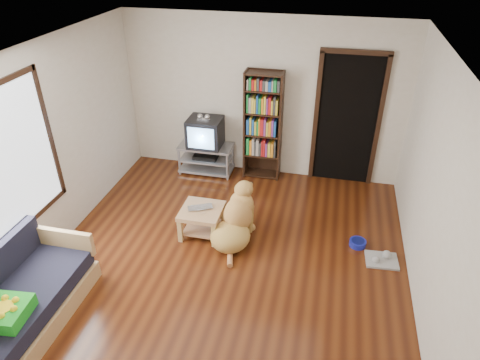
% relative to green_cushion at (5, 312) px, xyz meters
% --- Properties ---
extents(ground, '(5.00, 5.00, 0.00)m').
position_rel_green_cushion_xyz_m(ground, '(1.75, 1.63, -0.49)').
color(ground, '#53250E').
rests_on(ground, ground).
extents(ceiling, '(5.00, 5.00, 0.00)m').
position_rel_green_cushion_xyz_m(ceiling, '(1.75, 1.63, 2.11)').
color(ceiling, white).
rests_on(ceiling, ground).
extents(wall_back, '(4.50, 0.00, 4.50)m').
position_rel_green_cushion_xyz_m(wall_back, '(1.75, 4.13, 0.81)').
color(wall_back, beige).
rests_on(wall_back, ground).
extents(wall_left, '(0.00, 5.00, 5.00)m').
position_rel_green_cushion_xyz_m(wall_left, '(-0.50, 1.63, 0.81)').
color(wall_left, beige).
rests_on(wall_left, ground).
extents(wall_right, '(0.00, 5.00, 5.00)m').
position_rel_green_cushion_xyz_m(wall_right, '(4.00, 1.63, 0.81)').
color(wall_right, beige).
rests_on(wall_right, ground).
extents(green_cushion, '(0.46, 0.46, 0.14)m').
position_rel_green_cushion_xyz_m(green_cushion, '(0.00, 0.00, 0.00)').
color(green_cushion, green).
rests_on(green_cushion, sofa).
extents(laptop, '(0.39, 0.34, 0.03)m').
position_rel_green_cushion_xyz_m(laptop, '(1.29, 2.17, -0.08)').
color(laptop, '#B7B6BB').
rests_on(laptop, coffee_table).
extents(dog_bowl, '(0.22, 0.22, 0.08)m').
position_rel_green_cushion_xyz_m(dog_bowl, '(3.39, 2.40, -0.45)').
color(dog_bowl, '#161E9C').
rests_on(dog_bowl, ground).
extents(grey_rag, '(0.42, 0.35, 0.03)m').
position_rel_green_cushion_xyz_m(grey_rag, '(3.69, 2.15, -0.47)').
color(grey_rag, '#A8A8A8').
rests_on(grey_rag, ground).
extents(window, '(0.03, 1.46, 1.70)m').
position_rel_green_cushion_xyz_m(window, '(-0.48, 1.13, 1.01)').
color(window, white).
rests_on(window, wall_left).
extents(doorway, '(1.03, 0.05, 2.19)m').
position_rel_green_cushion_xyz_m(doorway, '(3.10, 4.11, 0.63)').
color(doorway, black).
rests_on(doorway, wall_back).
extents(tv_stand, '(0.90, 0.45, 0.50)m').
position_rel_green_cushion_xyz_m(tv_stand, '(0.85, 3.88, -0.22)').
color(tv_stand, '#99999E').
rests_on(tv_stand, ground).
extents(crt_tv, '(0.55, 0.52, 0.58)m').
position_rel_green_cushion_xyz_m(crt_tv, '(0.85, 3.90, 0.25)').
color(crt_tv, black).
rests_on(crt_tv, tv_stand).
extents(bookshelf, '(0.60, 0.30, 1.80)m').
position_rel_green_cushion_xyz_m(bookshelf, '(1.80, 3.97, 0.51)').
color(bookshelf, black).
rests_on(bookshelf, ground).
extents(sofa, '(0.80, 1.80, 0.80)m').
position_rel_green_cushion_xyz_m(sofa, '(-0.12, 0.25, -0.23)').
color(sofa, tan).
rests_on(sofa, ground).
extents(coffee_table, '(0.55, 0.55, 0.40)m').
position_rel_green_cushion_xyz_m(coffee_table, '(1.29, 2.20, -0.21)').
color(coffee_table, tan).
rests_on(coffee_table, ground).
extents(dog, '(0.66, 1.02, 0.84)m').
position_rel_green_cushion_xyz_m(dog, '(1.78, 2.16, -0.18)').
color(dog, tan).
rests_on(dog, ground).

